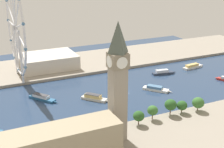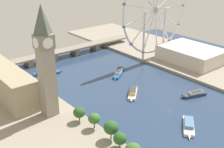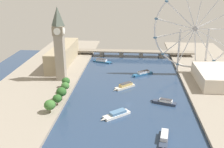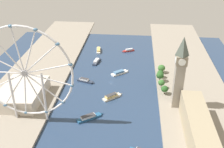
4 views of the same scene
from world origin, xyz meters
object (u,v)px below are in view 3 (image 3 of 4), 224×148
Objects in this scene: clock_tower at (59,43)px; parliament_block at (63,55)px; tour_boat_0 at (117,114)px; tour_boat_2 at (143,73)px; tour_boat_5 at (125,86)px; tour_boat_7 at (164,102)px; river_bridge at (131,52)px; tour_boat_4 at (164,138)px; ferris_wheel at (195,29)px; riverside_hall at (219,77)px; tour_boat_3 at (102,61)px.

clock_tower reaches higher than parliament_block.
tour_boat_2 is at bearing -142.59° from tour_boat_0.
tour_boat_5 is at bearing 28.71° from tour_boat_2.
river_bridge is at bearing -59.62° from tour_boat_7.
clock_tower is 164.32m from tour_boat_4.
tour_boat_4 is at bearing 67.29° from tour_boat_5.
riverside_hall is (24.39, -36.42, -47.31)m from ferris_wheel.
tour_boat_2 is at bearing -58.43° from tour_boat_7.
ferris_wheel is at bearing 123.81° from riverside_hall.
riverside_hall is 151.19m from river_bridge.
parliament_block is at bearing 163.72° from riverside_hall.
tour_boat_2 is at bearing -20.21° from tour_boat_3.
tour_boat_3 is 101.03m from tour_boat_5.
riverside_hall reaches higher than tour_boat_5.
riverside_hall is 2.27× the size of tour_boat_4.
tour_boat_5 reaches higher than tour_boat_0.
parliament_block is 1.00× the size of ferris_wheel.
parliament_block is 115.84m from tour_boat_2.
tour_boat_0 is (-112.35, -82.14, -8.94)m from riverside_hall.
tour_boat_4 is at bearing 99.08° from tour_boat_0.
tour_boat_7 is (130.23, -111.35, -13.81)m from parliament_block.
tour_boat_7 is at bearing 172.86° from tour_boat_0.
river_bridge is (-77.82, 74.92, -51.12)m from ferris_wheel.
clock_tower reaches higher than tour_boat_3.
tour_boat_0 is at bearing 50.34° from tour_boat_7.
tour_boat_4 is (12.55, -144.44, 0.06)m from tour_boat_2.
tour_boat_3 is (-144.51, 77.34, -8.69)m from riverside_hall.
tour_boat_5 is (37.25, -93.91, 0.15)m from tour_boat_3.
tour_boat_3 is at bearing -149.96° from tour_boat_4.
ferris_wheel is 114.39m from tour_boat_7.
ferris_wheel is at bearing -165.72° from tour_boat_0.
tour_boat_7 is (-66.94, -53.75, -8.76)m from riverside_hall.
parliament_block is at bearing -134.70° from tour_boat_4.
riverside_hall is 2.29× the size of tour_boat_2.
river_bridge is 85.35m from tour_boat_2.
riverside_hall reaches higher than tour_boat_7.
river_bridge reaches higher than tour_boat_2.
clock_tower is 3.24× the size of tour_boat_7.
tour_boat_0 is 65.77m from tour_boat_5.
tour_boat_2 is 76.66m from tour_boat_3.
tour_boat_7 is at bearing -176.03° from tour_boat_4.
tour_boat_2 is at bearing -79.12° from river_bridge.
riverside_hall is 138.29m from tour_boat_4.
ferris_wheel is (159.21, 39.76, 10.98)m from clock_tower.
tour_boat_2 is at bearing 17.64° from clock_tower.
tour_boat_5 is at bearing -151.45° from tour_boat_4.
parliament_block is at bearing 102.55° from clock_tower.
ferris_wheel is at bearing -96.94° from tour_boat_7.
parliament_block is 57.90m from tour_boat_3.
tour_boat_3 is (-58.39, 49.68, 0.04)m from tour_boat_2.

